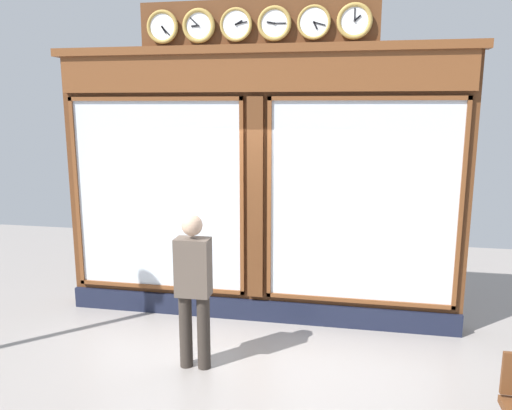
% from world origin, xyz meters
% --- Properties ---
extents(shop_facade, '(5.25, 0.42, 4.02)m').
position_xyz_m(shop_facade, '(0.00, -0.12, 1.79)').
color(shop_facade, '#5B3319').
rests_on(shop_facade, ground_plane).
extents(pedestrian, '(0.36, 0.22, 1.69)m').
position_xyz_m(pedestrian, '(0.42, 1.33, 0.93)').
color(pedestrian, '#312A24').
rests_on(pedestrian, ground_plane).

